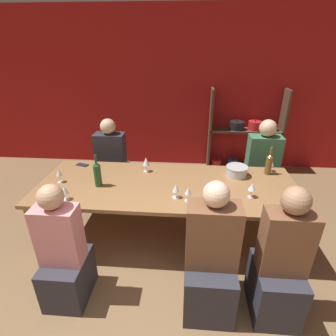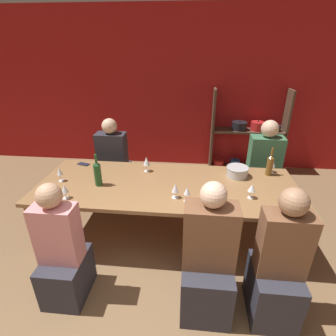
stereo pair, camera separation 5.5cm
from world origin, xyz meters
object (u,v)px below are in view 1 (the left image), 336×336
wine_bottle_dark (269,164)px  person_far_b (112,171)px  wine_glass_white_b (188,191)px  cell_phone (82,165)px  wine_glass_red_a (65,190)px  mixing_bowl (237,171)px  person_near_a (64,259)px  wine_glass_white_a (271,163)px  person_far_a (260,173)px  wine_glass_empty_b (252,187)px  wine_glass_red_c (216,194)px  person_near_c (210,265)px  person_near_b (279,270)px  shelf_unit (243,141)px  dining_table (167,190)px  wine_glass_white_c (176,188)px  wine_bottle_green (97,174)px  wine_glass_empty_a (59,173)px  wine_glass_red_b (146,162)px

wine_bottle_dark → person_far_b: (-2.02, 0.50, -0.41)m
wine_glass_white_b → cell_phone: bearing=151.6°
wine_glass_red_a → wine_glass_white_b: 1.20m
mixing_bowl → person_near_a: person_near_a is taller
wine_glass_red_a → person_near_a: size_ratio=0.13×
wine_glass_white_a → cell_phone: bearing=-179.6°
wine_glass_red_a → person_far_a: 2.60m
wine_glass_empty_b → wine_glass_red_c: 0.40m
wine_glass_red_c → person_near_c: bearing=-97.5°
wine_glass_red_c → person_near_b: (0.48, -0.52, -0.39)m
person_near_b → person_far_b: (-1.85, 1.72, -0.02)m
mixing_bowl → person_far_b: bearing=160.9°
shelf_unit → dining_table: size_ratio=0.51×
cell_phone → dining_table: bearing=-20.2°
wine_glass_white_c → cell_phone: size_ratio=0.96×
shelf_unit → dining_table: 2.33m
wine_bottle_dark → wine_glass_red_a: (-2.12, -0.73, -0.03)m
wine_glass_white_b → wine_glass_red_c: bearing=-8.1°
person_near_c → mixing_bowl: bearing=72.5°
wine_bottle_green → person_near_a: 0.90m
wine_glass_white_a → person_far_a: (0.04, 0.49, -0.39)m
shelf_unit → wine_bottle_dark: shelf_unit is taller
wine_glass_empty_a → wine_glass_white_c: 1.31m
mixing_bowl → person_near_a: (-1.60, -1.15, -0.35)m
shelf_unit → person_far_b: 2.36m
wine_glass_empty_a → person_far_b: 1.02m
wine_glass_red_c → wine_glass_white_c: 0.40m
wine_bottle_dark → person_near_a: (-1.97, -1.22, -0.42)m
person_far_b → wine_glass_white_c: bearing=131.4°
mixing_bowl → wine_glass_white_c: size_ratio=1.59×
wine_glass_red_b → person_near_b: person_near_b is taller
wine_glass_white_a → mixing_bowl: bearing=-160.4°
wine_glass_red_b → wine_glass_white_b: bearing=-50.7°
wine_glass_red_b → wine_glass_empty_b: (1.13, -0.49, -0.01)m
dining_table → wine_glass_red_c: (0.49, -0.35, 0.19)m
wine_glass_empty_b → wine_glass_white_a: bearing=60.4°
person_near_c → dining_table: bearing=116.3°
wine_bottle_dark → person_far_b: 2.13m
wine_bottle_dark → wine_glass_white_a: wine_bottle_dark is taller
wine_bottle_green → cell_phone: wine_bottle_green is taller
wine_glass_red_a → person_near_a: (0.15, -0.49, -0.39)m
wine_glass_red_b → person_near_a: (-0.54, -1.17, -0.42)m
person_far_b → person_near_c: person_near_c is taller
wine_glass_red_b → person_far_a: size_ratio=0.15×
wine_bottle_green → wine_glass_red_b: 0.60m
wine_glass_white_a → wine_glass_red_b: (-1.48, -0.13, 0.02)m
wine_glass_empty_a → wine_glass_white_a: same height
wine_glass_white_a → wine_glass_white_c: size_ratio=1.02×
wine_bottle_dark → cell_phone: size_ratio=2.04×
wine_glass_empty_b → wine_bottle_dark: bearing=61.1°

